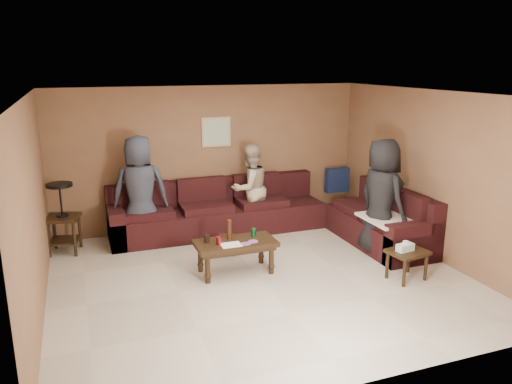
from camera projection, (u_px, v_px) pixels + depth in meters
The scene contains 10 objects.
room at pixel (260, 160), 6.45m from camera, with size 5.60×5.50×2.50m.
sectional_sofa at pixel (274, 218), 8.43m from camera, with size 4.65×2.90×0.97m.
coffee_table at pixel (235, 246), 6.97m from camera, with size 1.13×0.57×0.75m.
end_table_left at pixel (62, 217), 7.67m from camera, with size 0.58×0.58×1.11m.
side_table_right at pixel (407, 254), 6.75m from camera, with size 0.57×0.49×0.56m.
waste_bin at pixel (227, 245), 7.72m from camera, with size 0.25×0.25×0.30m, color black.
wall_art at pixel (216, 132), 8.72m from camera, with size 0.52×0.04×0.52m.
person_left at pixel (140, 191), 7.95m from camera, with size 0.88×0.57×1.79m, color #2E323F.
person_middle at pixel (250, 188), 8.67m from camera, with size 0.74×0.58×1.53m, color tan.
person_right at pixel (382, 197), 7.57m from camera, with size 0.88×0.57×1.80m, color black.
Camera 1 is at (-2.23, -5.94, 2.90)m, focal length 35.00 mm.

